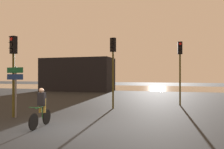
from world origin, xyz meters
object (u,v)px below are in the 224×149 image
Objects in this scene: traffic_light_near_left at (13,61)px; direction_sign_post at (15,82)px; distant_building at (77,75)px; traffic_light_center at (113,60)px; cyclist at (41,107)px; traffic_light_far_right at (180,61)px.

direction_sign_post is (0.18, -0.07, -1.11)m from traffic_light_near_left.
traffic_light_near_left is 1.60× the size of direction_sign_post.
distant_building is at bearing -59.28° from traffic_light_near_left.
traffic_light_center is 1.10× the size of traffic_light_near_left.
traffic_light_center is at bearing -56.89° from distant_building.
traffic_light_near_left is at bearing -12.73° from direction_sign_post.
traffic_light_near_left is at bearing -33.71° from cyclist.
traffic_light_center reaches higher than distant_building.
traffic_light_near_left is (-8.29, -7.15, -0.27)m from traffic_light_far_right.
traffic_light_near_left is at bearing -74.25° from distant_building.
distant_building reaches higher than cyclist.
traffic_light_far_right reaches higher than distant_building.
distant_building reaches higher than traffic_light_near_left.
traffic_light_far_right is 10.54m from cyclist.
traffic_light_far_right is 10.95m from traffic_light_near_left.
direction_sign_post is at bearing 69.30° from traffic_light_center.
traffic_light_center reaches higher than traffic_light_near_left.
traffic_light_center is at bearing -118.86° from traffic_light_near_left.
traffic_light_center is at bearing -123.57° from direction_sign_post.
cyclist is at bearing 159.62° from direction_sign_post.
distant_building is 2.17× the size of traffic_light_far_right.
traffic_light_center is 5.91m from traffic_light_near_left.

